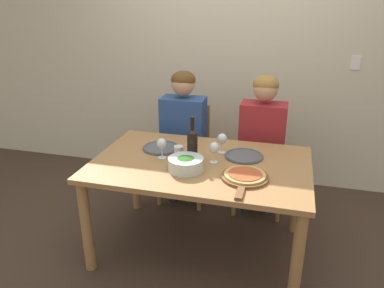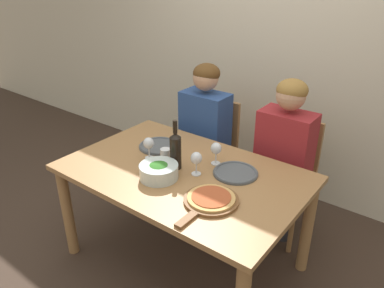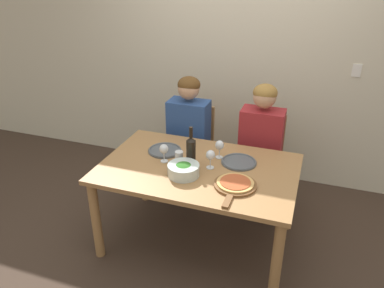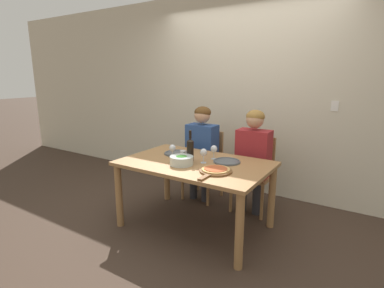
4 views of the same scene
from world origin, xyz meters
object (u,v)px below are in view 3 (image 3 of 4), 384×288
Objects in this scene: chair_left at (192,146)px; wine_glass_right at (220,146)px; dinner_plate_left at (165,150)px; broccoli_bowl at (184,170)px; chair_right at (261,157)px; pizza_on_board at (235,184)px; person_woman at (188,127)px; water_tumbler at (179,157)px; wine_bottle at (191,151)px; person_man at (261,137)px; dinner_plate_right at (239,162)px; wine_glass_centre at (210,156)px; wine_glass_left at (164,150)px.

chair_left is 5.82× the size of wine_glass_right.
dinner_plate_left is (-0.02, -0.63, 0.26)m from chair_left.
dinner_plate_left is (-0.28, 0.31, -0.04)m from broccoli_bowl.
chair_left is at bearing 180.00° from chair_right.
chair_right is 1.00m from pizza_on_board.
person_woman is (0.00, -0.11, 0.25)m from chair_left.
water_tumbler is (-0.10, 0.18, -0.00)m from broccoli_bowl.
chair_left is 2.70× the size of wine_bottle.
person_man is at bearing 62.13° from wine_glass_right.
pizza_on_board reaches higher than dinner_plate_right.
chair_right is at bearing 70.42° from wine_glass_centre.
wine_glass_left is at bearing -129.21° from chair_right.
wine_bottle is at bearing -71.18° from chair_left.
wine_glass_right reaches higher than pizza_on_board.
wine_glass_left is 0.13m from water_tumbler.
chair_left is 0.69m from chair_right.
dinner_plate_left is at bearing -91.82° from chair_left.
wine_bottle is 2.15× the size of wine_glass_left.
person_woman is 8.07× the size of wine_glass_left.
wine_glass_centre reaches higher than broccoli_bowl.
broccoli_bowl is (-0.43, -0.94, 0.29)m from chair_right.
wine_bottle is 0.15m from wine_glass_centre.
wine_glass_right and wine_glass_centre have the same top height.
wine_glass_left is 1.66× the size of water_tumbler.
chair_right is 0.75m from person_woman.
chair_left reaches higher than pizza_on_board.
broccoli_bowl is 0.24m from wine_glass_centre.
pizza_on_board is (0.05, -0.35, 0.01)m from dinner_plate_right.
wine_glass_right is (0.44, -0.48, 0.10)m from person_woman.
person_woman reaches higher than dinner_plate_left.
person_man is 8.07× the size of wine_glass_left.
person_woman is 0.74m from wine_bottle.
chair_left reaches higher than dinner_plate_right.
wine_bottle reaches higher than chair_left.
water_tumbler is (0.16, -0.76, 0.29)m from chair_left.
dinner_plate_right is at bearing 25.51° from wine_bottle.
pizza_on_board is 0.64m from wine_glass_left.
wine_glass_centre reaches higher than dinner_plate_left.
water_tumbler is at bearing -76.26° from person_woman.
person_woman is at bearing 107.54° from broccoli_bowl.
chair_right is 0.73m from wine_glass_right.
wine_glass_centre is at bearing -109.58° from chair_right.
chair_right is 3.15× the size of dinner_plate_left.
person_man reaches higher than water_tumbler.
wine_glass_left is at bearing -162.94° from dinner_plate_right.
wine_bottle is at bearing 155.09° from pizza_on_board.
wine_bottle is 1.17× the size of dinner_plate_right.
person_woman is (-0.69, -0.11, 0.25)m from chair_right.
chair_left reaches higher than wine_glass_centre.
pizza_on_board is (0.39, -0.18, -0.11)m from wine_bottle.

